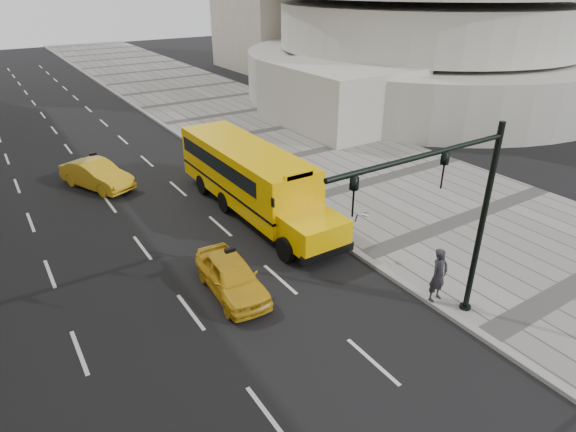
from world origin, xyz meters
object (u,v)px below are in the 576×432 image
taxi_near (232,276)px  traffic_signal (455,210)px  taxi_far (97,175)px  pedestrian (439,275)px  school_bus (249,174)px

taxi_near → traffic_signal: (4.51, -5.17, 3.43)m
taxi_near → taxi_far: taxi_far is taller
taxi_near → pedestrian: bearing=-34.3°
taxi_near → taxi_far: (-1.59, 12.19, 0.05)m
school_bus → pedestrian: size_ratio=6.03×
taxi_near → traffic_signal: 7.67m
school_bus → taxi_near: size_ratio=2.98×
taxi_near → traffic_signal: size_ratio=0.61×
school_bus → taxi_near: 6.89m
school_bus → pedestrian: 10.08m
taxi_far → traffic_signal: 18.70m
taxi_far → pedestrian: (7.06, -16.47, 0.40)m
taxi_near → taxi_far: size_ratio=0.90×
pedestrian → taxi_far: bearing=110.6°
taxi_far → pedestrian: size_ratio=2.25×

